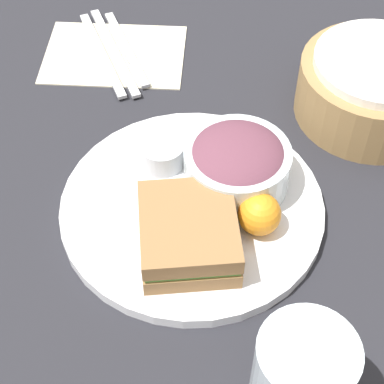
{
  "coord_description": "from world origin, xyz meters",
  "views": [
    {
      "loc": [
        0.46,
        0.03,
        0.58
      ],
      "look_at": [
        0.0,
        0.0,
        0.03
      ],
      "focal_mm": 60.0,
      "sensor_mm": 36.0,
      "label": 1
    }
  ],
  "objects_px": {
    "drink_glass": "(300,383)",
    "fork": "(102,54)",
    "knife": "(114,51)",
    "spoon": "(126,48)",
    "sandwich": "(187,233)",
    "bread_basket": "(374,87)",
    "dressing_cup": "(162,153)",
    "plate": "(192,207)",
    "salad_bowl": "(237,163)"
  },
  "relations": [
    {
      "from": "plate",
      "to": "knife",
      "type": "height_order",
      "value": "plate"
    },
    {
      "from": "drink_glass",
      "to": "sandwich",
      "type": "bearing_deg",
      "value": -147.35
    },
    {
      "from": "fork",
      "to": "knife",
      "type": "distance_m",
      "value": 0.02
    },
    {
      "from": "knife",
      "to": "dressing_cup",
      "type": "bearing_deg",
      "value": 177.58
    },
    {
      "from": "plate",
      "to": "fork",
      "type": "xyz_separation_m",
      "value": [
        -0.27,
        -0.14,
        -0.0
      ]
    },
    {
      "from": "sandwich",
      "to": "knife",
      "type": "relative_size",
      "value": 0.61
    },
    {
      "from": "bread_basket",
      "to": "fork",
      "type": "height_order",
      "value": "bread_basket"
    },
    {
      "from": "plate",
      "to": "fork",
      "type": "bearing_deg",
      "value": -151.93
    },
    {
      "from": "bread_basket",
      "to": "fork",
      "type": "bearing_deg",
      "value": -103.93
    },
    {
      "from": "sandwich",
      "to": "bread_basket",
      "type": "bearing_deg",
      "value": 137.45
    },
    {
      "from": "fork",
      "to": "spoon",
      "type": "distance_m",
      "value": 0.04
    },
    {
      "from": "dressing_cup",
      "to": "spoon",
      "type": "distance_m",
      "value": 0.24
    },
    {
      "from": "sandwich",
      "to": "dressing_cup",
      "type": "relative_size",
      "value": 2.33
    },
    {
      "from": "plate",
      "to": "bread_basket",
      "type": "distance_m",
      "value": 0.29
    },
    {
      "from": "salad_bowl",
      "to": "knife",
      "type": "xyz_separation_m",
      "value": [
        -0.24,
        -0.18,
        -0.04
      ]
    },
    {
      "from": "sandwich",
      "to": "spoon",
      "type": "bearing_deg",
      "value": -162.26
    },
    {
      "from": "sandwich",
      "to": "drink_glass",
      "type": "bearing_deg",
      "value": 32.65
    },
    {
      "from": "knife",
      "to": "fork",
      "type": "bearing_deg",
      "value": 90.0
    },
    {
      "from": "bread_basket",
      "to": "fork",
      "type": "distance_m",
      "value": 0.38
    },
    {
      "from": "drink_glass",
      "to": "salad_bowl",
      "type": "bearing_deg",
      "value": -167.79
    },
    {
      "from": "salad_bowl",
      "to": "dressing_cup",
      "type": "bearing_deg",
      "value": -107.1
    },
    {
      "from": "dressing_cup",
      "to": "drink_glass",
      "type": "xyz_separation_m",
      "value": [
        0.29,
        0.14,
        0.03
      ]
    },
    {
      "from": "bread_basket",
      "to": "spoon",
      "type": "height_order",
      "value": "bread_basket"
    },
    {
      "from": "salad_bowl",
      "to": "bread_basket",
      "type": "bearing_deg",
      "value": 130.53
    },
    {
      "from": "fork",
      "to": "sandwich",
      "type": "bearing_deg",
      "value": 178.7
    },
    {
      "from": "knife",
      "to": "spoon",
      "type": "height_order",
      "value": "same"
    },
    {
      "from": "dressing_cup",
      "to": "spoon",
      "type": "height_order",
      "value": "dressing_cup"
    },
    {
      "from": "salad_bowl",
      "to": "spoon",
      "type": "height_order",
      "value": "salad_bowl"
    },
    {
      "from": "drink_glass",
      "to": "fork",
      "type": "distance_m",
      "value": 0.56
    },
    {
      "from": "bread_basket",
      "to": "knife",
      "type": "distance_m",
      "value": 0.36
    },
    {
      "from": "sandwich",
      "to": "spoon",
      "type": "height_order",
      "value": "sandwich"
    },
    {
      "from": "salad_bowl",
      "to": "drink_glass",
      "type": "distance_m",
      "value": 0.27
    },
    {
      "from": "fork",
      "to": "knife",
      "type": "xyz_separation_m",
      "value": [
        -0.01,
        0.02,
        0.0
      ]
    },
    {
      "from": "drink_glass",
      "to": "knife",
      "type": "relative_size",
      "value": 0.58
    },
    {
      "from": "plate",
      "to": "sandwich",
      "type": "bearing_deg",
      "value": -1.25
    },
    {
      "from": "plate",
      "to": "fork",
      "type": "relative_size",
      "value": 1.51
    },
    {
      "from": "salad_bowl",
      "to": "fork",
      "type": "distance_m",
      "value": 0.31
    },
    {
      "from": "drink_glass",
      "to": "dressing_cup",
      "type": "bearing_deg",
      "value": -153.34
    },
    {
      "from": "spoon",
      "to": "plate",
      "type": "bearing_deg",
      "value": 176.65
    },
    {
      "from": "salad_bowl",
      "to": "fork",
      "type": "xyz_separation_m",
      "value": [
        -0.24,
        -0.19,
        -0.04
      ]
    },
    {
      "from": "bread_basket",
      "to": "plate",
      "type": "bearing_deg",
      "value": -50.52
    },
    {
      "from": "drink_glass",
      "to": "spoon",
      "type": "relative_size",
      "value": 0.68
    },
    {
      "from": "bread_basket",
      "to": "knife",
      "type": "relative_size",
      "value": 0.93
    },
    {
      "from": "salad_bowl",
      "to": "spoon",
      "type": "xyz_separation_m",
      "value": [
        -0.25,
        -0.16,
        -0.04
      ]
    },
    {
      "from": "drink_glass",
      "to": "fork",
      "type": "height_order",
      "value": "drink_glass"
    },
    {
      "from": "fork",
      "to": "spoon",
      "type": "bearing_deg",
      "value": -90.0
    },
    {
      "from": "plate",
      "to": "salad_bowl",
      "type": "bearing_deg",
      "value": 125.54
    },
    {
      "from": "fork",
      "to": "knife",
      "type": "height_order",
      "value": "same"
    },
    {
      "from": "salad_bowl",
      "to": "dressing_cup",
      "type": "relative_size",
      "value": 2.22
    },
    {
      "from": "dressing_cup",
      "to": "drink_glass",
      "type": "relative_size",
      "value": 0.45
    }
  ]
}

